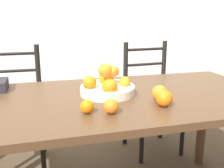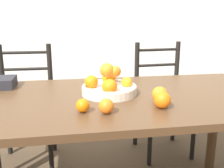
{
  "view_description": "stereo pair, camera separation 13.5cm",
  "coord_description": "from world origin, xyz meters",
  "px_view_note": "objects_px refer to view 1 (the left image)",
  "views": [
    {
      "loc": [
        -0.4,
        -1.31,
        1.16
      ],
      "look_at": [
        -0.05,
        -0.05,
        0.82
      ],
      "focal_mm": 42.0,
      "sensor_mm": 36.0,
      "label": 1
    },
    {
      "loc": [
        -0.27,
        -1.34,
        1.16
      ],
      "look_at": [
        -0.05,
        -0.05,
        0.82
      ],
      "focal_mm": 42.0,
      "sensor_mm": 36.0,
      "label": 2
    }
  ],
  "objects_px": {
    "orange_loose_0": "(87,107)",
    "chair_right": "(151,98)",
    "chair_left": "(15,110)",
    "orange_loose_2": "(111,106)",
    "orange_loose_1": "(164,98)",
    "orange_loose_3": "(160,93)",
    "fruit_bowl": "(107,86)"
  },
  "relations": [
    {
      "from": "chair_right",
      "to": "orange_loose_3",
      "type": "bearing_deg",
      "value": -115.63
    },
    {
      "from": "orange_loose_2",
      "to": "orange_loose_0",
      "type": "bearing_deg",
      "value": 162.55
    },
    {
      "from": "orange_loose_2",
      "to": "orange_loose_3",
      "type": "bearing_deg",
      "value": 21.38
    },
    {
      "from": "orange_loose_1",
      "to": "chair_right",
      "type": "height_order",
      "value": "chair_right"
    },
    {
      "from": "orange_loose_1",
      "to": "chair_left",
      "type": "bearing_deg",
      "value": 129.81
    },
    {
      "from": "fruit_bowl",
      "to": "chair_left",
      "type": "height_order",
      "value": "chair_left"
    },
    {
      "from": "chair_right",
      "to": "orange_loose_1",
      "type": "bearing_deg",
      "value": -114.76
    },
    {
      "from": "chair_right",
      "to": "fruit_bowl",
      "type": "bearing_deg",
      "value": -134.46
    },
    {
      "from": "orange_loose_0",
      "to": "orange_loose_1",
      "type": "height_order",
      "value": "orange_loose_1"
    },
    {
      "from": "orange_loose_1",
      "to": "fruit_bowl",
      "type": "bearing_deg",
      "value": 128.3
    },
    {
      "from": "orange_loose_0",
      "to": "chair_left",
      "type": "bearing_deg",
      "value": 113.62
    },
    {
      "from": "orange_loose_2",
      "to": "chair_right",
      "type": "height_order",
      "value": "chair_right"
    },
    {
      "from": "fruit_bowl",
      "to": "chair_right",
      "type": "relative_size",
      "value": 0.32
    },
    {
      "from": "fruit_bowl",
      "to": "orange_loose_0",
      "type": "bearing_deg",
      "value": -121.27
    },
    {
      "from": "orange_loose_1",
      "to": "orange_loose_3",
      "type": "bearing_deg",
      "value": 78.29
    },
    {
      "from": "orange_loose_0",
      "to": "orange_loose_1",
      "type": "relative_size",
      "value": 0.78
    },
    {
      "from": "fruit_bowl",
      "to": "orange_loose_0",
      "type": "height_order",
      "value": "fruit_bowl"
    },
    {
      "from": "orange_loose_0",
      "to": "orange_loose_1",
      "type": "bearing_deg",
      "value": -0.92
    },
    {
      "from": "orange_loose_2",
      "to": "chair_left",
      "type": "bearing_deg",
      "value": 117.89
    },
    {
      "from": "orange_loose_0",
      "to": "chair_right",
      "type": "distance_m",
      "value": 1.21
    },
    {
      "from": "orange_loose_1",
      "to": "chair_left",
      "type": "xyz_separation_m",
      "value": [
        -0.78,
        0.93,
        -0.31
      ]
    },
    {
      "from": "chair_left",
      "to": "orange_loose_1",
      "type": "bearing_deg",
      "value": -49.75
    },
    {
      "from": "orange_loose_2",
      "to": "fruit_bowl",
      "type": "bearing_deg",
      "value": 78.99
    },
    {
      "from": "fruit_bowl",
      "to": "orange_loose_1",
      "type": "distance_m",
      "value": 0.34
    },
    {
      "from": "orange_loose_0",
      "to": "orange_loose_1",
      "type": "xyz_separation_m",
      "value": [
        0.37,
        -0.01,
        0.01
      ]
    },
    {
      "from": "fruit_bowl",
      "to": "orange_loose_1",
      "type": "xyz_separation_m",
      "value": [
        0.21,
        -0.27,
        -0.0
      ]
    },
    {
      "from": "orange_loose_2",
      "to": "chair_right",
      "type": "relative_size",
      "value": 0.07
    },
    {
      "from": "orange_loose_0",
      "to": "orange_loose_3",
      "type": "relative_size",
      "value": 0.78
    },
    {
      "from": "orange_loose_2",
      "to": "orange_loose_3",
      "type": "xyz_separation_m",
      "value": [
        0.29,
        0.11,
        0.01
      ]
    },
    {
      "from": "chair_right",
      "to": "chair_left",
      "type": "bearing_deg",
      "value": 175.98
    },
    {
      "from": "fruit_bowl",
      "to": "chair_right",
      "type": "bearing_deg",
      "value": 49.55
    },
    {
      "from": "fruit_bowl",
      "to": "orange_loose_3",
      "type": "height_order",
      "value": "fruit_bowl"
    }
  ]
}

